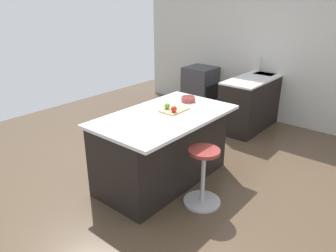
{
  "coord_description": "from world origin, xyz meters",
  "views": [
    {
      "loc": [
        3.05,
        2.51,
        2.3
      ],
      "look_at": [
        0.19,
        0.11,
        0.79
      ],
      "focal_mm": 34.98,
      "sensor_mm": 36.0,
      "label": 1
    }
  ],
  "objects_px": {
    "cutting_board": "(175,110)",
    "apple_green": "(167,106)",
    "stool_by_window": "(203,178)",
    "fruit_bowl": "(188,99)",
    "oven_range": "(200,88)",
    "kitchen_island": "(162,147)",
    "apple_red": "(174,109)"
  },
  "relations": [
    {
      "from": "apple_green",
      "to": "fruit_bowl",
      "type": "xyz_separation_m",
      "value": [
        -0.46,
        -0.01,
        -0.02
      ]
    },
    {
      "from": "oven_range",
      "to": "kitchen_island",
      "type": "relative_size",
      "value": 0.5
    },
    {
      "from": "cutting_board",
      "to": "apple_green",
      "type": "bearing_deg",
      "value": -55.28
    },
    {
      "from": "kitchen_island",
      "to": "apple_green",
      "type": "bearing_deg",
      "value": -166.34
    },
    {
      "from": "cutting_board",
      "to": "oven_range",
      "type": "bearing_deg",
      "value": -151.98
    },
    {
      "from": "stool_by_window",
      "to": "apple_green",
      "type": "height_order",
      "value": "apple_green"
    },
    {
      "from": "kitchen_island",
      "to": "apple_green",
      "type": "height_order",
      "value": "apple_green"
    },
    {
      "from": "oven_range",
      "to": "cutting_board",
      "type": "height_order",
      "value": "cutting_board"
    },
    {
      "from": "apple_red",
      "to": "cutting_board",
      "type": "bearing_deg",
      "value": -146.44
    },
    {
      "from": "apple_green",
      "to": "cutting_board",
      "type": "bearing_deg",
      "value": 124.72
    },
    {
      "from": "kitchen_island",
      "to": "fruit_bowl",
      "type": "height_order",
      "value": "fruit_bowl"
    },
    {
      "from": "stool_by_window",
      "to": "apple_red",
      "type": "height_order",
      "value": "apple_red"
    },
    {
      "from": "stool_by_window",
      "to": "fruit_bowl",
      "type": "distance_m",
      "value": 1.21
    },
    {
      "from": "apple_green",
      "to": "fruit_bowl",
      "type": "height_order",
      "value": "apple_green"
    },
    {
      "from": "cutting_board",
      "to": "fruit_bowl",
      "type": "xyz_separation_m",
      "value": [
        -0.41,
        -0.09,
        0.03
      ]
    },
    {
      "from": "oven_range",
      "to": "apple_red",
      "type": "bearing_deg",
      "value": 28.24
    },
    {
      "from": "kitchen_island",
      "to": "apple_red",
      "type": "height_order",
      "value": "apple_red"
    },
    {
      "from": "apple_green",
      "to": "apple_red",
      "type": "xyz_separation_m",
      "value": [
        0.04,
        0.15,
        -0.0
      ]
    },
    {
      "from": "stool_by_window",
      "to": "fruit_bowl",
      "type": "bearing_deg",
      "value": -133.02
    },
    {
      "from": "fruit_bowl",
      "to": "kitchen_island",
      "type": "bearing_deg",
      "value": 4.2
    },
    {
      "from": "oven_range",
      "to": "apple_green",
      "type": "distance_m",
      "value": 2.96
    },
    {
      "from": "kitchen_island",
      "to": "fruit_bowl",
      "type": "relative_size",
      "value": 9.2
    },
    {
      "from": "oven_range",
      "to": "fruit_bowl",
      "type": "distance_m",
      "value": 2.55
    },
    {
      "from": "cutting_board",
      "to": "apple_green",
      "type": "height_order",
      "value": "apple_green"
    },
    {
      "from": "apple_green",
      "to": "apple_red",
      "type": "distance_m",
      "value": 0.15
    },
    {
      "from": "stool_by_window",
      "to": "cutting_board",
      "type": "height_order",
      "value": "cutting_board"
    },
    {
      "from": "stool_by_window",
      "to": "kitchen_island",
      "type": "bearing_deg",
      "value": -97.97
    },
    {
      "from": "kitchen_island",
      "to": "apple_red",
      "type": "distance_m",
      "value": 0.54
    },
    {
      "from": "kitchen_island",
      "to": "cutting_board",
      "type": "bearing_deg",
      "value": 166.34
    },
    {
      "from": "apple_green",
      "to": "oven_range",
      "type": "bearing_deg",
      "value": -153.89
    },
    {
      "from": "cutting_board",
      "to": "fruit_bowl",
      "type": "bearing_deg",
      "value": -167.39
    },
    {
      "from": "oven_range",
      "to": "apple_green",
      "type": "relative_size",
      "value": 11.55
    }
  ]
}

